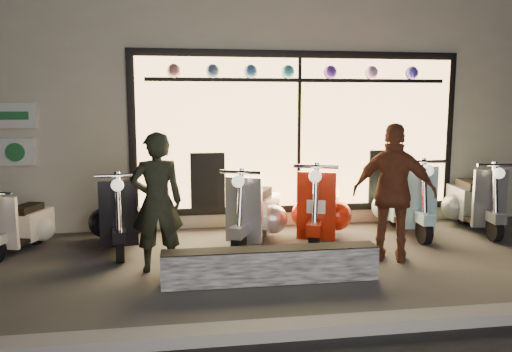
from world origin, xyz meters
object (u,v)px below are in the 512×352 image
at_px(man, 157,202).
at_px(woman, 394,193).
at_px(scooter_silver, 256,213).
at_px(scooter_red, 320,209).
at_px(graffiti_barrier, 271,265).

distance_m(man, woman, 2.99).
bearing_deg(woman, scooter_silver, -8.26).
bearing_deg(scooter_silver, man, -117.67).
height_order(scooter_silver, scooter_red, scooter_red).
bearing_deg(woman, graffiti_barrier, 44.05).
bearing_deg(graffiti_barrier, scooter_silver, 87.15).
height_order(scooter_silver, man, man).
relative_size(man, woman, 0.95).
height_order(graffiti_barrier, woman, woman).
xyz_separation_m(man, woman, (2.99, -0.06, 0.04)).
xyz_separation_m(scooter_silver, scooter_red, (0.97, -0.01, 0.02)).
xyz_separation_m(scooter_silver, woman, (1.63, -1.11, 0.45)).
xyz_separation_m(scooter_red, man, (-2.34, -1.04, 0.38)).
relative_size(graffiti_barrier, woman, 1.38).
relative_size(scooter_silver, woman, 0.85).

